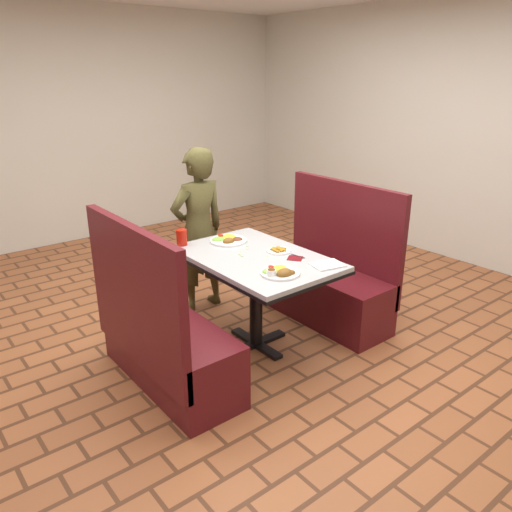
{
  "coord_description": "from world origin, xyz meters",
  "views": [
    {
      "loc": [
        -2.16,
        -2.69,
        2.02
      ],
      "look_at": [
        0.0,
        0.0,
        0.75
      ],
      "focal_mm": 35.0,
      "sensor_mm": 36.0,
      "label": 1
    }
  ],
  "objects_px": {
    "booth_bench_right": "(328,282)",
    "near_dinner_plate": "(280,270)",
    "dining_table": "(256,268)",
    "diner_person": "(198,231)",
    "far_dinner_plate": "(228,238)",
    "plantain_plate": "(279,250)",
    "booth_bench_left": "(164,340)",
    "red_tumbler": "(182,237)"
  },
  "relations": [
    {
      "from": "diner_person",
      "to": "plantain_plate",
      "type": "bearing_deg",
      "value": 98.14
    },
    {
      "from": "diner_person",
      "to": "far_dinner_plate",
      "type": "distance_m",
      "value": 0.47
    },
    {
      "from": "booth_bench_right",
      "to": "near_dinner_plate",
      "type": "bearing_deg",
      "value": -157.21
    },
    {
      "from": "booth_bench_left",
      "to": "far_dinner_plate",
      "type": "height_order",
      "value": "booth_bench_left"
    },
    {
      "from": "booth_bench_left",
      "to": "diner_person",
      "type": "xyz_separation_m",
      "value": [
        0.85,
        0.87,
        0.39
      ]
    },
    {
      "from": "dining_table",
      "to": "plantain_plate",
      "type": "xyz_separation_m",
      "value": [
        0.19,
        -0.03,
        0.11
      ]
    },
    {
      "from": "red_tumbler",
      "to": "far_dinner_plate",
      "type": "bearing_deg",
      "value": -25.12
    },
    {
      "from": "near_dinner_plate",
      "to": "plantain_plate",
      "type": "bearing_deg",
      "value": 49.8
    },
    {
      "from": "far_dinner_plate",
      "to": "red_tumbler",
      "type": "xyz_separation_m",
      "value": [
        -0.33,
        0.15,
        0.04
      ]
    },
    {
      "from": "red_tumbler",
      "to": "dining_table",
      "type": "bearing_deg",
      "value": -62.02
    },
    {
      "from": "near_dinner_plate",
      "to": "far_dinner_plate",
      "type": "relative_size",
      "value": 0.92
    },
    {
      "from": "near_dinner_plate",
      "to": "red_tumbler",
      "type": "distance_m",
      "value": 0.96
    },
    {
      "from": "far_dinner_plate",
      "to": "plantain_plate",
      "type": "distance_m",
      "value": 0.46
    },
    {
      "from": "booth_bench_right",
      "to": "red_tumbler",
      "type": "height_order",
      "value": "booth_bench_right"
    },
    {
      "from": "diner_person",
      "to": "red_tumbler",
      "type": "bearing_deg",
      "value": 41.2
    },
    {
      "from": "dining_table",
      "to": "booth_bench_right",
      "type": "xyz_separation_m",
      "value": [
        0.8,
        0.0,
        -0.32
      ]
    },
    {
      "from": "booth_bench_right",
      "to": "diner_person",
      "type": "xyz_separation_m",
      "value": [
        -0.74,
        0.87,
        0.39
      ]
    },
    {
      "from": "booth_bench_right",
      "to": "near_dinner_plate",
      "type": "distance_m",
      "value": 1.07
    },
    {
      "from": "booth_bench_right",
      "to": "plantain_plate",
      "type": "height_order",
      "value": "booth_bench_right"
    },
    {
      "from": "booth_bench_right",
      "to": "diner_person",
      "type": "bearing_deg",
      "value": 130.53
    },
    {
      "from": "diner_person",
      "to": "near_dinner_plate",
      "type": "distance_m",
      "value": 1.26
    },
    {
      "from": "plantain_plate",
      "to": "near_dinner_plate",
      "type": "bearing_deg",
      "value": -130.2
    },
    {
      "from": "diner_person",
      "to": "dining_table",
      "type": "bearing_deg",
      "value": 85.85
    },
    {
      "from": "booth_bench_left",
      "to": "booth_bench_right",
      "type": "height_order",
      "value": "same"
    },
    {
      "from": "booth_bench_left",
      "to": "diner_person",
      "type": "height_order",
      "value": "diner_person"
    },
    {
      "from": "booth_bench_left",
      "to": "red_tumbler",
      "type": "height_order",
      "value": "booth_bench_left"
    },
    {
      "from": "far_dinner_plate",
      "to": "plantain_plate",
      "type": "height_order",
      "value": "far_dinner_plate"
    },
    {
      "from": "near_dinner_plate",
      "to": "plantain_plate",
      "type": "relative_size",
      "value": 1.49
    },
    {
      "from": "diner_person",
      "to": "red_tumbler",
      "type": "xyz_separation_m",
      "value": [
        -0.35,
        -0.31,
        0.09
      ]
    },
    {
      "from": "diner_person",
      "to": "red_tumbler",
      "type": "height_order",
      "value": "diner_person"
    },
    {
      "from": "plantain_plate",
      "to": "red_tumbler",
      "type": "bearing_deg",
      "value": 129.67
    },
    {
      "from": "dining_table",
      "to": "red_tumbler",
      "type": "bearing_deg",
      "value": 117.98
    },
    {
      "from": "booth_bench_right",
      "to": "far_dinner_plate",
      "type": "relative_size",
      "value": 4.11
    },
    {
      "from": "near_dinner_plate",
      "to": "red_tumbler",
      "type": "xyz_separation_m",
      "value": [
        -0.2,
        0.93,
        0.03
      ]
    },
    {
      "from": "far_dinner_plate",
      "to": "red_tumbler",
      "type": "distance_m",
      "value": 0.37
    },
    {
      "from": "booth_bench_right",
      "to": "red_tumbler",
      "type": "bearing_deg",
      "value": 153.0
    },
    {
      "from": "dining_table",
      "to": "plantain_plate",
      "type": "height_order",
      "value": "plantain_plate"
    },
    {
      "from": "far_dinner_plate",
      "to": "red_tumbler",
      "type": "relative_size",
      "value": 2.34
    },
    {
      "from": "booth_bench_left",
      "to": "near_dinner_plate",
      "type": "distance_m",
      "value": 0.91
    },
    {
      "from": "booth_bench_left",
      "to": "far_dinner_plate",
      "type": "relative_size",
      "value": 4.11
    },
    {
      "from": "plantain_plate",
      "to": "red_tumbler",
      "type": "xyz_separation_m",
      "value": [
        -0.49,
        0.59,
        0.05
      ]
    },
    {
      "from": "dining_table",
      "to": "diner_person",
      "type": "height_order",
      "value": "diner_person"
    }
  ]
}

